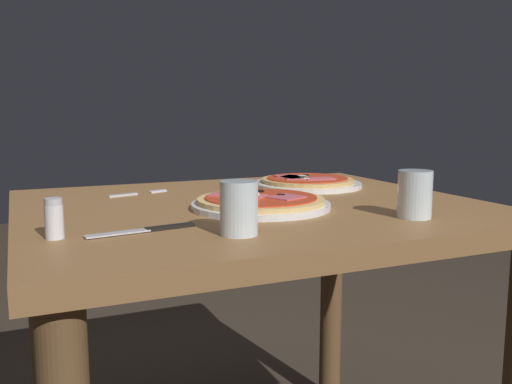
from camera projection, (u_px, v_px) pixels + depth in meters
dining_table at (252, 260)px, 1.26m from camera, size 1.00×0.86×0.76m
pizza_foreground at (261, 203)px, 1.17m from camera, size 0.30×0.30×0.05m
pizza_across_left at (307, 182)px, 1.50m from camera, size 0.29×0.29×0.03m
water_glass_near at (239, 211)px, 0.92m from camera, size 0.06×0.06×0.09m
water_glass_far at (415, 197)px, 1.07m from camera, size 0.07×0.07×0.09m
fork at (133, 194)px, 1.36m from camera, size 0.16×0.06×0.00m
knife at (150, 229)px, 0.95m from camera, size 0.20×0.05×0.01m
salt_shaker at (54, 219)px, 0.89m from camera, size 0.03×0.03×0.07m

